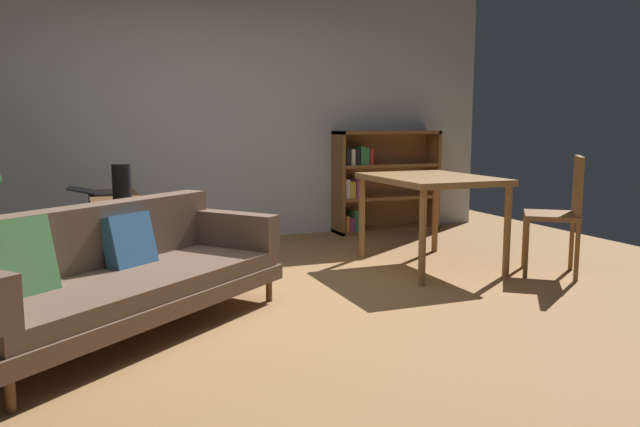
{
  "coord_description": "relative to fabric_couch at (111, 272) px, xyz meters",
  "views": [
    {
      "loc": [
        -1.13,
        -3.83,
        1.21
      ],
      "look_at": [
        0.48,
        0.29,
        0.58
      ],
      "focal_mm": 35.05,
      "sensor_mm": 36.0,
      "label": 1
    }
  ],
  "objects": [
    {
      "name": "fabric_couch",
      "position": [
        0.0,
        0.0,
        0.0
      ],
      "size": [
        2.14,
        1.95,
        0.74
      ],
      "color": "brown",
      "rests_on": "ground_plane"
    },
    {
      "name": "media_console",
      "position": [
        0.12,
        1.59,
        -0.04
      ],
      "size": [
        0.39,
        1.18,
        0.63
      ],
      "color": "brown",
      "rests_on": "ground_plane"
    },
    {
      "name": "dining_chair_near",
      "position": [
        3.46,
        0.16,
        0.19
      ],
      "size": [
        0.6,
        0.6,
        0.96
      ],
      "color": "brown",
      "rests_on": "ground_plane"
    },
    {
      "name": "open_laptop",
      "position": [
        0.02,
        1.76,
        0.29
      ],
      "size": [
        0.47,
        0.34,
        0.07
      ],
      "color": "#333338",
      "rests_on": "media_console"
    },
    {
      "name": "ground_plane",
      "position": [
        0.97,
        0.08,
        -0.36
      ],
      "size": [
        8.16,
        8.16,
        0.0
      ],
      "primitive_type": "plane",
      "color": "#9E7042"
    },
    {
      "name": "desk_speaker",
      "position": [
        0.16,
        1.24,
        0.41
      ],
      "size": [
        0.14,
        0.14,
        0.28
      ],
      "color": "black",
      "rests_on": "media_console"
    },
    {
      "name": "dining_table",
      "position": [
        2.63,
        0.8,
        0.34
      ],
      "size": [
        0.87,
        1.17,
        0.78
      ],
      "color": "olive",
      "rests_on": "ground_plane"
    },
    {
      "name": "bookshelf",
      "position": [
        3.05,
        2.6,
        0.2
      ],
      "size": [
        1.23,
        0.32,
        1.14
      ],
      "color": "brown",
      "rests_on": "ground_plane"
    },
    {
      "name": "back_wall_panel",
      "position": [
        0.97,
        2.78,
        0.99
      ],
      "size": [
        6.8,
        0.1,
        2.7
      ],
      "primitive_type": "cube",
      "color": "silver",
      "rests_on": "ground_plane"
    }
  ]
}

